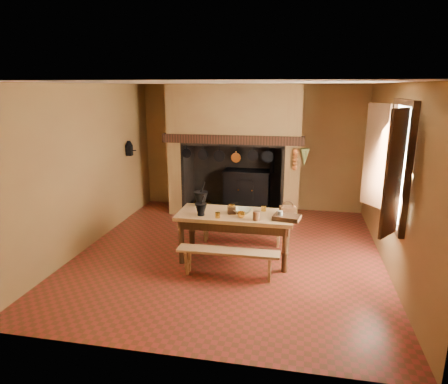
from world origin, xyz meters
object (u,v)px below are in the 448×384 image
iron_range (247,190)px  coffee_grinder (232,209)px  bench_front (228,257)px  wicker_basket (288,210)px  work_table (235,221)px  mixing_bowl (242,211)px

iron_range → coffee_grinder: iron_range is taller
bench_front → wicker_basket: size_ratio=5.48×
coffee_grinder → wicker_basket: wicker_basket is taller
work_table → coffee_grinder: size_ratio=9.54×
work_table → iron_range: bearing=93.8°
mixing_bowl → wicker_basket: size_ratio=1.07×
iron_range → bench_front: 3.32m
iron_range → mixing_bowl: iron_range is taller
iron_range → bench_front: iron_range is taller
iron_range → work_table: size_ratio=0.87×
iron_range → bench_front: size_ratio=1.06×
bench_front → wicker_basket: wicker_basket is taller
iron_range → mixing_bowl: 2.69m
coffee_grinder → work_table: bearing=12.6°
iron_range → wicker_basket: iron_range is taller
wicker_basket → coffee_grinder: bearing=172.6°
iron_range → coffee_grinder: (0.12, -2.71, 0.38)m
iron_range → bench_front: (0.18, -3.31, -0.17)m
work_table → mixing_bowl: mixing_bowl is taller
iron_range → wicker_basket: size_ratio=5.80×
wicker_basket → bench_front: bearing=-153.2°
work_table → wicker_basket: (0.81, 0.07, 0.20)m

